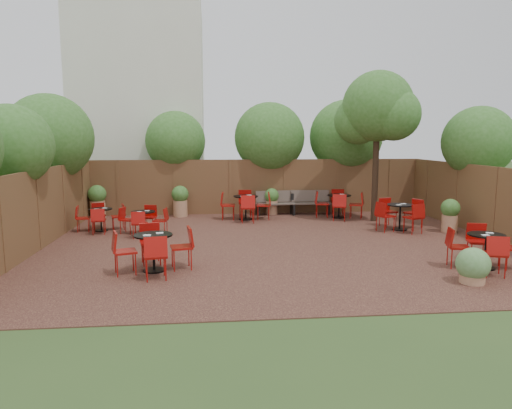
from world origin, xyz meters
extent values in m
plane|color=#354F23|center=(0.00, 0.00, 0.00)|extent=(80.00, 80.00, 0.00)
cube|color=black|center=(0.00, 0.00, 0.01)|extent=(12.00, 10.00, 0.02)
cube|color=brown|center=(0.00, 5.00, 1.00)|extent=(12.00, 0.08, 2.00)
cube|color=brown|center=(-6.00, 0.00, 1.00)|extent=(0.08, 10.00, 2.00)
cube|color=brown|center=(6.00, 0.00, 1.00)|extent=(0.08, 10.00, 2.00)
cube|color=silver|center=(-4.50, 8.00, 4.00)|extent=(5.00, 4.00, 8.00)
sphere|color=#336621|center=(-6.60, 3.00, 2.79)|extent=(2.64, 2.64, 2.64)
sphere|color=#336621|center=(-6.50, 0.00, 2.60)|extent=(1.99, 1.99, 1.99)
sphere|color=#336621|center=(-3.00, 5.70, 2.66)|extent=(2.21, 2.21, 2.21)
sphere|color=#336621|center=(0.50, 5.60, 2.79)|extent=(2.62, 2.62, 2.62)
sphere|color=#336621|center=(3.50, 5.80, 2.84)|extent=(2.79, 2.79, 2.79)
sphere|color=#336621|center=(6.60, 2.00, 2.66)|extent=(2.20, 2.20, 2.20)
cylinder|color=black|center=(3.71, 3.05, 2.01)|extent=(0.22, 0.22, 3.97)
sphere|color=#336621|center=(3.71, 3.05, 3.79)|extent=(2.28, 2.28, 2.28)
sphere|color=#336621|center=(3.21, 3.45, 3.36)|extent=(1.60, 1.60, 1.60)
sphere|color=#336621|center=(4.11, 2.65, 3.52)|extent=(1.67, 1.67, 1.67)
cube|color=brown|center=(0.58, 4.55, 0.42)|extent=(1.44, 0.60, 0.05)
cube|color=brown|center=(0.58, 4.74, 0.67)|extent=(1.40, 0.29, 0.42)
cube|color=black|center=(-0.05, 4.55, 0.21)|extent=(0.11, 0.42, 0.37)
cube|color=black|center=(1.21, 4.55, 0.21)|extent=(0.11, 0.42, 0.37)
cube|color=brown|center=(1.90, 4.55, 0.42)|extent=(1.42, 0.47, 0.05)
cube|color=brown|center=(1.90, 4.74, 0.68)|extent=(1.41, 0.15, 0.42)
cube|color=black|center=(1.26, 4.55, 0.21)|extent=(0.07, 0.42, 0.37)
cube|color=black|center=(2.53, 4.55, 0.21)|extent=(0.07, 0.42, 0.37)
cylinder|color=black|center=(4.06, -2.69, 0.03)|extent=(0.44, 0.44, 0.03)
cylinder|color=black|center=(4.06, -2.69, 0.39)|extent=(0.05, 0.05, 0.70)
cylinder|color=black|center=(4.06, -2.69, 0.75)|extent=(0.76, 0.76, 0.03)
cube|color=white|center=(4.18, -2.61, 0.77)|extent=(0.15, 0.11, 0.01)
cube|color=white|center=(3.96, -2.81, 0.77)|extent=(0.15, 0.11, 0.01)
cylinder|color=black|center=(-2.92, -2.20, 0.04)|extent=(0.46, 0.46, 0.03)
cylinder|color=black|center=(-2.92, -2.20, 0.41)|extent=(0.05, 0.05, 0.73)
cylinder|color=black|center=(-2.92, -2.20, 0.78)|extent=(0.80, 0.80, 0.03)
cube|color=white|center=(-2.80, -2.12, 0.81)|extent=(0.17, 0.14, 0.02)
cube|color=white|center=(-3.03, -2.33, 0.81)|extent=(0.17, 0.14, 0.02)
cylinder|color=black|center=(3.95, 1.49, 0.04)|extent=(0.46, 0.46, 0.03)
cylinder|color=black|center=(3.95, 1.49, 0.41)|extent=(0.05, 0.05, 0.73)
cylinder|color=black|center=(3.95, 1.49, 0.78)|extent=(0.79, 0.79, 0.03)
cube|color=white|center=(4.07, 1.57, 0.80)|extent=(0.17, 0.15, 0.02)
cube|color=white|center=(3.85, 1.36, 0.80)|extent=(0.17, 0.15, 0.02)
cylinder|color=black|center=(-3.67, 1.59, 0.03)|extent=(0.39, 0.39, 0.03)
cylinder|color=black|center=(-3.67, 1.59, 0.35)|extent=(0.04, 0.04, 0.63)
cylinder|color=black|center=(-3.67, 1.59, 0.67)|extent=(0.68, 0.68, 0.03)
cube|color=white|center=(-3.56, 1.67, 0.70)|extent=(0.14, 0.11, 0.01)
cube|color=white|center=(-3.76, 1.49, 0.70)|extent=(0.14, 0.11, 0.01)
cylinder|color=black|center=(-5.00, 2.22, 0.03)|extent=(0.40, 0.40, 0.03)
cylinder|color=black|center=(-5.00, 2.22, 0.35)|extent=(0.04, 0.04, 0.63)
cylinder|color=black|center=(-5.00, 2.22, 0.68)|extent=(0.68, 0.68, 0.03)
cube|color=white|center=(-4.89, 2.29, 0.70)|extent=(0.14, 0.11, 0.01)
cube|color=white|center=(-5.09, 2.11, 0.70)|extent=(0.14, 0.11, 0.01)
cylinder|color=black|center=(2.72, 3.78, 0.04)|extent=(0.47, 0.47, 0.03)
cylinder|color=black|center=(2.72, 3.78, 0.42)|extent=(0.05, 0.05, 0.75)
cylinder|color=black|center=(2.72, 3.78, 0.80)|extent=(0.81, 0.81, 0.03)
cube|color=white|center=(2.85, 3.87, 0.83)|extent=(0.17, 0.14, 0.02)
cube|color=white|center=(2.61, 3.65, 0.83)|extent=(0.17, 0.14, 0.02)
cylinder|color=black|center=(-0.55, 3.72, 0.04)|extent=(0.48, 0.48, 0.03)
cylinder|color=black|center=(-0.55, 3.72, 0.42)|extent=(0.05, 0.05, 0.76)
cylinder|color=black|center=(-0.55, 3.72, 0.82)|extent=(0.83, 0.83, 0.03)
cube|color=white|center=(-0.42, 3.81, 0.84)|extent=(0.16, 0.11, 0.02)
cube|color=white|center=(-0.65, 3.59, 0.84)|extent=(0.16, 0.11, 0.02)
cylinder|color=#A87554|center=(-2.80, 4.57, 0.30)|extent=(0.50, 0.50, 0.57)
sphere|color=#336621|center=(-2.80, 4.57, 0.81)|extent=(0.60, 0.60, 0.60)
cylinder|color=#A87554|center=(0.47, 4.70, 0.27)|extent=(0.43, 0.43, 0.50)
sphere|color=#336621|center=(0.47, 4.70, 0.71)|extent=(0.52, 0.52, 0.52)
cylinder|color=#A87554|center=(-5.65, 4.59, 0.32)|extent=(0.52, 0.52, 0.59)
sphere|color=#336621|center=(-5.65, 4.59, 0.85)|extent=(0.62, 0.62, 0.62)
cylinder|color=#A87554|center=(5.26, 0.99, 0.28)|extent=(0.45, 0.45, 0.52)
sphere|color=#336621|center=(5.26, 0.99, 0.74)|extent=(0.54, 0.54, 0.54)
cylinder|color=#A87554|center=(3.24, -3.61, 0.13)|extent=(0.46, 0.46, 0.21)
sphere|color=#528344|center=(3.24, -3.61, 0.39)|extent=(0.63, 0.63, 0.63)
camera|label=1|loc=(-1.72, -11.66, 2.78)|focal=32.23mm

